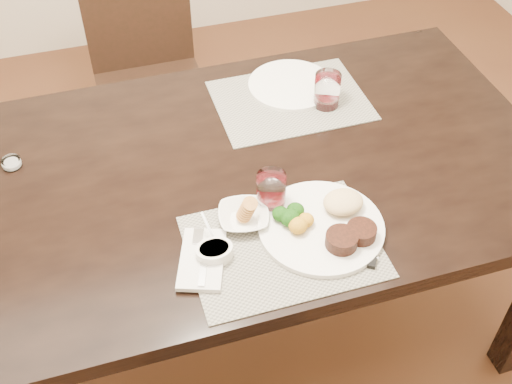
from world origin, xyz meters
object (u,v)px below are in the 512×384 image
object	(u,v)px
dinner_plate	(327,224)
cracker_bowl	(244,216)
wine_glass_near	(271,193)
far_plate	(291,85)
steak_knife	(369,245)
chair_far	(147,66)

from	to	relation	value
dinner_plate	cracker_bowl	xyz separation A→B (m)	(-0.19, 0.09, -0.00)
wine_glass_near	far_plate	xyz separation A→B (m)	(0.22, 0.48, -0.04)
steak_knife	far_plate	world-z (taller)	same
cracker_bowl	far_plate	size ratio (longest dim) A/B	0.55
dinner_plate	cracker_bowl	world-z (taller)	same
cracker_bowl	far_plate	xyz separation A→B (m)	(0.31, 0.51, -0.01)
wine_glass_near	far_plate	size ratio (longest dim) A/B	0.39
chair_far	wine_glass_near	size ratio (longest dim) A/B	8.63
cracker_bowl	dinner_plate	bearing A→B (deg)	-24.03
far_plate	chair_far	bearing A→B (deg)	121.18
steak_knife	far_plate	distance (m)	0.68
cracker_bowl	chair_far	bearing A→B (deg)	93.64
chair_far	wine_glass_near	distance (m)	1.15
chair_far	wine_glass_near	bearing A→B (deg)	-81.98
dinner_plate	wine_glass_near	distance (m)	0.16
chair_far	dinner_plate	size ratio (longest dim) A/B	2.84
dinner_plate	cracker_bowl	distance (m)	0.21
dinner_plate	steak_knife	world-z (taller)	dinner_plate
chair_far	far_plate	xyz separation A→B (m)	(0.38, -0.62, 0.26)
chair_far	dinner_plate	bearing A→B (deg)	-77.77
dinner_plate	cracker_bowl	bearing A→B (deg)	133.08
dinner_plate	chair_far	bearing A→B (deg)	79.34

